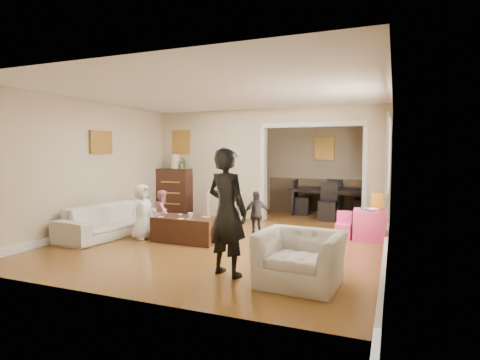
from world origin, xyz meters
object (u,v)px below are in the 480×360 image
at_px(coffee_table, 187,229).
at_px(adult_person, 227,212).
at_px(table_lamp, 175,161).
at_px(coffee_cup, 191,215).
at_px(dresser, 176,192).
at_px(child_kneel_a, 142,212).
at_px(play_table, 369,225).
at_px(child_kneel_b, 163,213).
at_px(armchair_back, 224,206).
at_px(cyan_cup, 364,208).
at_px(dining_table, 332,203).
at_px(armchair_front, 300,258).
at_px(sofa, 111,220).
at_px(child_toddler, 257,215).

relative_size(coffee_table, adult_person, 0.71).
relative_size(table_lamp, coffee_cup, 3.72).
bearing_deg(table_lamp, dresser, 0.00).
bearing_deg(child_kneel_a, adult_person, -109.08).
bearing_deg(table_lamp, play_table, -12.88).
bearing_deg(child_kneel_a, child_kneel_b, -7.32).
xyz_separation_m(armchair_back, adult_person, (1.59, -3.46, 0.47)).
bearing_deg(cyan_cup, dining_table, 110.91).
relative_size(armchair_front, coffee_cup, 10.11).
bearing_deg(armchair_front, child_kneel_b, 154.46).
height_order(dresser, dining_table, dresser).
bearing_deg(coffee_cup, armchair_back, 97.25).
height_order(armchair_back, coffee_cup, armchair_back).
bearing_deg(sofa, table_lamp, 9.21).
bearing_deg(armchair_back, armchair_front, 101.48).
distance_m(armchair_back, dining_table, 2.78).
bearing_deg(armchair_front, dining_table, 98.67).
bearing_deg(dresser, table_lamp, 0.00).
height_order(armchair_back, armchair_front, armchair_back).
distance_m(play_table, child_kneel_b, 3.87).
distance_m(dresser, coffee_table, 3.03).
bearing_deg(child_kneel_a, child_toddler, -53.54).
bearing_deg(child_kneel_b, table_lamp, 6.43).
height_order(cyan_cup, child_kneel_b, child_kneel_b).
bearing_deg(child_kneel_b, dining_table, -56.89).
bearing_deg(armchair_front, child_toddler, 125.33).
height_order(table_lamp, child_kneel_a, table_lamp).
bearing_deg(dresser, child_kneel_b, -64.68).
distance_m(adult_person, child_kneel_b, 2.80).
relative_size(table_lamp, coffee_table, 0.31).
height_order(dresser, table_lamp, table_lamp).
bearing_deg(child_toddler, dresser, -70.58).
xyz_separation_m(sofa, cyan_cup, (4.49, 1.46, 0.28)).
bearing_deg(coffee_table, child_toddler, 35.54).
distance_m(armchair_front, child_kneel_a, 3.50).
bearing_deg(armchair_front, coffee_cup, 152.43).
xyz_separation_m(armchair_back, table_lamp, (-1.56, 0.48, 1.00)).
distance_m(armchair_back, play_table, 3.23).
height_order(table_lamp, child_toddler, table_lamp).
bearing_deg(sofa, dresser, 9.21).
height_order(play_table, adult_person, adult_person).
height_order(armchair_back, cyan_cup, armchair_back).
relative_size(armchair_back, child_kneel_b, 0.92).
xyz_separation_m(sofa, play_table, (4.59, 1.51, -0.03)).
xyz_separation_m(sofa, child_toddler, (2.62, 0.88, 0.14)).
relative_size(dresser, dining_table, 0.60).
bearing_deg(child_kneel_a, coffee_cup, -72.87).
distance_m(coffee_table, child_kneel_b, 0.79).
xyz_separation_m(dining_table, child_kneel_b, (-2.69, -3.44, 0.09)).
xyz_separation_m(dresser, coffee_cup, (1.82, -2.51, -0.11)).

